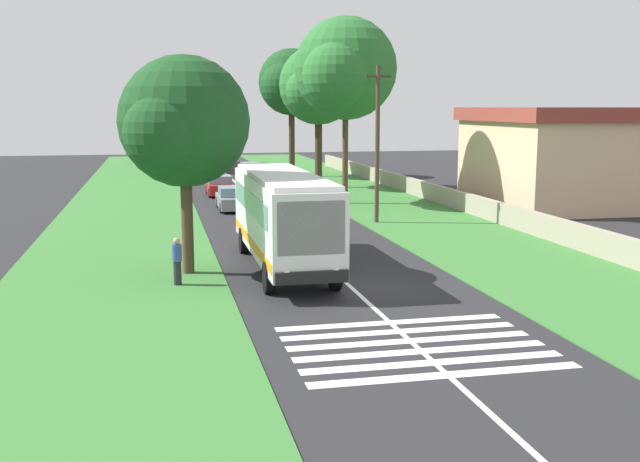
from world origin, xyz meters
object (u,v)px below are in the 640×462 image
roadside_tree_right_1 (317,87)px  roadside_tree_right_2 (343,71)px  trailing_car_3 (251,171)px  roadside_tree_left_0 (181,125)px  pedestrian (177,261)px  trailing_car_1 (220,186)px  roadside_tree_left_2 (165,100)px  utility_pole (377,142)px  roadside_building (566,156)px  trailing_car_2 (260,176)px  roadside_tree_right_0 (289,84)px  roadside_tree_left_1 (162,99)px  trailing_car_0 (233,199)px  trailing_minibus_0 (205,154)px  coach_bus (283,214)px

roadside_tree_right_1 → roadside_tree_right_2: (-10.36, 0.50, 0.73)m
trailing_car_3 → roadside_tree_left_0: 39.47m
pedestrian → roadside_tree_right_1: bearing=-20.5°
trailing_car_1 → trailing_car_3: size_ratio=1.00×
trailing_car_1 → roadside_tree_left_0: 26.55m
trailing_car_1 → roadside_tree_left_2: 32.60m
trailing_car_1 → roadside_tree_right_1: roadside_tree_right_1 is taller
roadside_tree_left_2 → utility_pole: 48.10m
roadside_tree_right_2 → roadside_building: 15.16m
trailing_car_1 → roadside_tree_left_0: (-25.85, 3.49, 4.95)m
trailing_car_2 → pedestrian: 36.03m
roadside_tree_right_1 → trailing_car_1: bearing=115.2°
roadside_tree_right_0 → roadside_tree_right_1: bearing=-177.7°
roadside_tree_left_2 → pedestrian: bearing=179.3°
trailing_car_2 → roadside_tree_left_1: bearing=28.0°
roadside_tree_left_2 → roadside_tree_right_2: size_ratio=0.87×
trailing_car_3 → roadside_building: (-23.26, -17.21, 2.49)m
trailing_car_2 → utility_pole: (-22.46, -3.29, 3.73)m
utility_pole → roadside_building: 14.52m
roadside_tree_left_0 → roadside_building: size_ratio=0.70×
trailing_car_2 → roadside_tree_left_1: size_ratio=0.45×
trailing_car_0 → roadside_tree_left_2: 40.51m
trailing_car_3 → roadside_tree_right_2: roadside_tree_right_2 is taller
trailing_car_3 → pedestrian: 41.12m
trailing_car_1 → pedestrian: size_ratio=2.54×
roadside_tree_right_1 → trailing_minibus_0: bearing=20.8°
utility_pole → pedestrian: bearing=138.9°
utility_pole → pedestrian: size_ratio=4.98×
trailing_minibus_0 → roadside_tree_right_1: 21.77m
roadside_tree_right_0 → trailing_minibus_0: bearing=35.8°
trailing_car_0 → roadside_tree_right_0: roadside_tree_right_0 is taller
utility_pole → pedestrian: 17.23m
roadside_tree_left_0 → roadside_tree_right_0: 40.96m
roadside_tree_left_1 → roadside_building: 40.67m
trailing_car_2 → trailing_car_3: 5.24m
trailing_minibus_0 → roadside_tree_right_0: 13.75m
trailing_car_0 → coach_bus: bearing=-179.4°
roadside_tree_right_0 → roadside_tree_right_2: (-20.14, 0.10, 0.22)m
roadside_tree_left_0 → pedestrian: size_ratio=4.80×
roadside_tree_left_1 → roadside_building: bearing=-142.6°
roadside_tree_left_1 → roadside_tree_left_2: 10.31m
roadside_tree_left_0 → roadside_tree_left_2: (57.68, -0.39, 1.41)m
trailing_car_3 → trailing_minibus_0: bearing=17.3°
trailing_car_2 → roadside_tree_right_2: roadside_tree_right_2 is taller
roadside_tree_left_0 → trailing_minibus_0: bearing=-4.6°
utility_pole → roadside_building: bearing=-72.2°
coach_bus → roadside_building: 25.61m
trailing_car_1 → roadside_tree_right_2: 12.67m
pedestrian → trailing_minibus_0: bearing=-4.9°
trailing_car_1 → roadside_building: (-10.65, -21.02, 2.49)m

